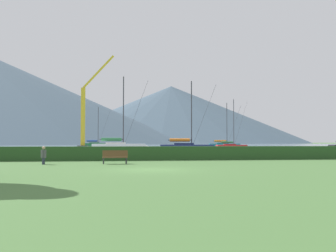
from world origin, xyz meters
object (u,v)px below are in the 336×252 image
at_px(sailboat_slip_4, 188,148).
at_px(park_bench_near_path, 115,156).
at_px(sailboat_slip_1, 120,147).
at_px(sailboat_slip_3, 96,145).
at_px(person_seated_viewer, 44,154).
at_px(dock_crane, 84,121).
at_px(sailboat_slip_10, 225,145).
at_px(sailboat_slip_7, 232,147).

height_order(sailboat_slip_4, park_bench_near_path, sailboat_slip_4).
relative_size(sailboat_slip_1, sailboat_slip_3, 1.02).
xyz_separation_m(sailboat_slip_1, person_seated_viewer, (-5.38, -30.24, -0.06)).
relative_size(sailboat_slip_4, park_bench_near_path, 5.68).
bearing_deg(park_bench_near_path, person_seated_viewer, 174.14).
bearing_deg(park_bench_near_path, dock_crane, 92.39).
bearing_deg(sailboat_slip_10, sailboat_slip_3, 155.89).
bearing_deg(sailboat_slip_7, sailboat_slip_3, 131.94).
xyz_separation_m(sailboat_slip_7, dock_crane, (-28.97, 3.43, 5.12)).
bearing_deg(person_seated_viewer, sailboat_slip_3, 97.64).
distance_m(sailboat_slip_1, sailboat_slip_7, 27.48).
bearing_deg(person_seated_viewer, dock_crane, 98.78).
bearing_deg(sailboat_slip_10, sailboat_slip_7, -89.96).
xyz_separation_m(sailboat_slip_7, sailboat_slip_10, (2.24, 12.68, 0.10)).
height_order(sailboat_slip_1, sailboat_slip_4, sailboat_slip_1).
height_order(sailboat_slip_4, sailboat_slip_10, sailboat_slip_10).
bearing_deg(sailboat_slip_7, dock_crane, 174.95).
relative_size(person_seated_viewer, dock_crane, 0.07).
bearing_deg(sailboat_slip_1, person_seated_viewer, -99.99).
bearing_deg(sailboat_slip_10, park_bench_near_path, -102.84).
bearing_deg(sailboat_slip_3, sailboat_slip_1, -87.30).
bearing_deg(sailboat_slip_7, sailboat_slip_4, -119.83).
distance_m(sailboat_slip_3, park_bench_near_path, 80.03).
relative_size(sailboat_slip_4, person_seated_viewer, 8.06).
relative_size(sailboat_slip_3, sailboat_slip_7, 1.11).
xyz_separation_m(sailboat_slip_7, person_seated_viewer, (-27.59, -46.41, 0.10)).
xyz_separation_m(sailboat_slip_1, park_bench_near_path, (-0.54, -30.33, -0.21)).
bearing_deg(dock_crane, sailboat_slip_7, -6.76).
bearing_deg(person_seated_viewer, sailboat_slip_7, 66.46).
height_order(sailboat_slip_3, dock_crane, dock_crane).
bearing_deg(sailboat_slip_7, person_seated_viewer, -119.03).
height_order(sailboat_slip_3, sailboat_slip_7, sailboat_slip_3).
relative_size(sailboat_slip_1, dock_crane, 0.60).
bearing_deg(person_seated_viewer, sailboat_slip_10, 70.41).
bearing_deg(sailboat_slip_4, sailboat_slip_3, 116.38).
relative_size(sailboat_slip_4, sailboat_slip_10, 0.95).
height_order(sailboat_slip_3, sailboat_slip_4, sailboat_slip_3).
bearing_deg(sailboat_slip_10, dock_crane, -153.45).
xyz_separation_m(sailboat_slip_3, park_bench_near_path, (5.47, -79.84, -0.17)).
distance_m(sailboat_slip_1, sailboat_slip_4, 10.53).
height_order(sailboat_slip_10, dock_crane, dock_crane).
bearing_deg(sailboat_slip_7, sailboat_slip_10, 81.70).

